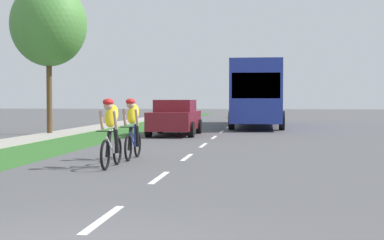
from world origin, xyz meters
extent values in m
plane|color=#4C4C4F|center=(0.00, 20.00, 0.00)|extent=(120.00, 120.00, 0.00)
cube|color=#2D6026|center=(-4.86, 20.00, 0.00)|extent=(2.56, 70.00, 0.01)
cube|color=#9E998E|center=(-6.95, 20.00, 0.00)|extent=(1.62, 70.00, 0.10)
cube|color=white|center=(0.00, 2.00, 0.00)|extent=(0.12, 1.80, 0.01)
cube|color=white|center=(0.00, 6.00, 0.00)|extent=(0.12, 1.80, 0.01)
cube|color=white|center=(0.00, 10.00, 0.00)|extent=(0.12, 1.80, 0.01)
cube|color=white|center=(0.00, 14.00, 0.00)|extent=(0.12, 1.80, 0.01)
cube|color=white|center=(0.00, 18.00, 0.00)|extent=(0.12, 1.80, 0.01)
cube|color=white|center=(0.00, 22.00, 0.00)|extent=(0.12, 1.80, 0.01)
cube|color=white|center=(0.00, 26.00, 0.00)|extent=(0.12, 1.80, 0.01)
cube|color=white|center=(0.00, 30.00, 0.00)|extent=(0.12, 1.80, 0.01)
cube|color=white|center=(0.00, 34.00, 0.00)|extent=(0.12, 1.80, 0.01)
cube|color=white|center=(0.00, 38.00, 0.00)|extent=(0.12, 1.80, 0.01)
cube|color=white|center=(0.00, 42.00, 0.00)|extent=(0.12, 1.80, 0.01)
cube|color=white|center=(0.00, 46.00, 0.00)|extent=(0.12, 1.80, 0.01)
cube|color=white|center=(0.00, 50.00, 0.00)|extent=(0.12, 1.80, 0.01)
torus|color=black|center=(-1.40, 8.06, 0.34)|extent=(0.06, 0.68, 0.68)
torus|color=black|center=(-1.40, 7.02, 0.34)|extent=(0.06, 0.68, 0.68)
cylinder|color=silver|center=(-1.40, 7.44, 0.52)|extent=(0.04, 0.59, 0.43)
cylinder|color=silver|center=(-1.40, 7.72, 0.62)|extent=(0.04, 0.04, 0.55)
cylinder|color=silver|center=(-1.40, 7.49, 0.85)|extent=(0.03, 0.55, 0.03)
cylinder|color=black|center=(-1.40, 7.04, 0.86)|extent=(0.42, 0.02, 0.02)
ellipsoid|color=yellow|center=(-1.40, 7.56, 1.18)|extent=(0.30, 0.54, 0.63)
sphere|color=tan|center=(-1.40, 7.28, 1.42)|extent=(0.20, 0.20, 0.20)
ellipsoid|color=red|center=(-1.40, 7.28, 1.50)|extent=(0.24, 0.28, 0.16)
cylinder|color=tan|center=(-1.56, 7.28, 1.10)|extent=(0.07, 0.26, 0.45)
cylinder|color=tan|center=(-1.24, 7.28, 1.10)|extent=(0.07, 0.26, 0.45)
cylinder|color=black|center=(-1.50, 7.64, 0.52)|extent=(0.10, 0.30, 0.60)
cylinder|color=black|center=(-1.30, 7.59, 0.62)|extent=(0.10, 0.25, 0.61)
torus|color=black|center=(-1.33, 9.89, 0.34)|extent=(0.06, 0.68, 0.68)
torus|color=black|center=(-1.33, 8.85, 0.34)|extent=(0.06, 0.68, 0.68)
cylinder|color=#23389E|center=(-1.33, 9.27, 0.52)|extent=(0.04, 0.59, 0.43)
cylinder|color=#23389E|center=(-1.33, 9.55, 0.62)|extent=(0.04, 0.04, 0.55)
cylinder|color=#23389E|center=(-1.33, 9.32, 0.85)|extent=(0.03, 0.55, 0.03)
cylinder|color=black|center=(-1.33, 8.87, 0.86)|extent=(0.42, 0.02, 0.02)
ellipsoid|color=yellow|center=(-1.33, 9.39, 1.18)|extent=(0.30, 0.54, 0.63)
sphere|color=tan|center=(-1.33, 9.11, 1.42)|extent=(0.20, 0.20, 0.20)
ellipsoid|color=red|center=(-1.33, 9.11, 1.50)|extent=(0.24, 0.28, 0.16)
cylinder|color=tan|center=(-1.49, 9.11, 1.10)|extent=(0.07, 0.26, 0.45)
cylinder|color=tan|center=(-1.17, 9.11, 1.10)|extent=(0.07, 0.26, 0.45)
cylinder|color=black|center=(-1.43, 9.47, 0.52)|extent=(0.10, 0.30, 0.60)
cylinder|color=black|center=(-1.23, 9.42, 0.62)|extent=(0.10, 0.25, 0.61)
cube|color=maroon|center=(-1.79, 19.18, 0.64)|extent=(1.76, 4.30, 0.76)
cube|color=maroon|center=(-1.79, 19.33, 1.26)|extent=(1.55, 2.24, 0.52)
cube|color=#1E2833|center=(-1.79, 18.36, 1.24)|extent=(1.44, 0.08, 0.44)
cylinder|color=black|center=(-2.67, 17.85, 0.32)|extent=(0.22, 0.64, 0.64)
cylinder|color=black|center=(-0.91, 17.85, 0.32)|extent=(0.22, 0.64, 0.64)
cylinder|color=black|center=(-2.67, 20.51, 0.32)|extent=(0.22, 0.64, 0.64)
cylinder|color=black|center=(-0.91, 20.51, 0.32)|extent=(0.22, 0.64, 0.64)
cube|color=#23389E|center=(1.61, 27.56, 1.93)|extent=(2.50, 11.60, 3.10)
cube|color=#1E2833|center=(1.61, 27.56, 2.33)|extent=(2.52, 10.67, 0.64)
cube|color=#1E2833|center=(1.61, 21.79, 2.18)|extent=(2.25, 0.06, 1.20)
cylinder|color=black|center=(0.36, 23.79, 0.48)|extent=(0.28, 0.96, 0.96)
cylinder|color=black|center=(2.86, 23.79, 0.48)|extent=(0.28, 0.96, 0.96)
cylinder|color=black|center=(0.36, 30.75, 0.48)|extent=(0.28, 0.96, 0.96)
cylinder|color=black|center=(2.86, 30.75, 0.48)|extent=(0.28, 0.96, 0.96)
cube|color=#A5A8AD|center=(1.50, 43.80, 0.72)|extent=(1.96, 5.10, 0.76)
cube|color=#A5A8AD|center=(1.50, 43.03, 1.32)|extent=(1.80, 1.78, 0.64)
cube|color=#1E2833|center=(1.50, 42.32, 1.30)|extent=(1.67, 0.08, 0.52)
cube|color=#A5A8AD|center=(0.60, 44.82, 1.02)|extent=(0.08, 2.81, 0.40)
cube|color=#A5A8AD|center=(2.40, 44.82, 1.02)|extent=(0.08, 2.81, 0.40)
cube|color=#A5A8AD|center=(1.50, 46.31, 1.02)|extent=(1.80, 0.08, 0.40)
cylinder|color=black|center=(0.52, 42.27, 0.38)|extent=(0.26, 0.76, 0.76)
cylinder|color=black|center=(2.48, 42.27, 0.38)|extent=(0.26, 0.76, 0.76)
cylinder|color=black|center=(0.52, 45.33, 0.38)|extent=(0.26, 0.76, 0.76)
cylinder|color=black|center=(2.48, 45.33, 0.38)|extent=(0.26, 0.76, 0.76)
cube|color=red|center=(1.62, 54.64, 0.81)|extent=(1.90, 4.70, 1.00)
cube|color=red|center=(1.62, 54.84, 1.53)|extent=(1.71, 2.91, 0.52)
cube|color=#1E2833|center=(1.62, 53.58, 1.41)|extent=(1.56, 0.08, 0.44)
cylinder|color=black|center=(0.67, 53.23, 0.36)|extent=(0.25, 0.72, 0.72)
cylinder|color=black|center=(2.57, 53.23, 0.36)|extent=(0.25, 0.72, 0.72)
cylinder|color=black|center=(0.67, 56.05, 0.36)|extent=(0.25, 0.72, 0.72)
cylinder|color=black|center=(2.57, 56.05, 0.36)|extent=(0.25, 0.72, 0.72)
cylinder|color=brown|center=(-7.39, 19.17, 1.75)|extent=(0.24, 0.24, 3.49)
ellipsoid|color=#478438|center=(-7.39, 19.17, 4.82)|extent=(3.34, 3.34, 3.67)
camera|label=1|loc=(2.13, -5.32, 1.58)|focal=54.19mm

